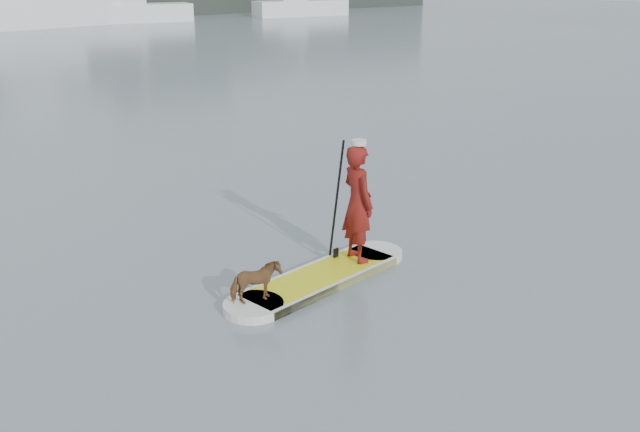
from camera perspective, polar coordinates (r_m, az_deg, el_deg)
ground at (r=12.10m, az=12.47°, el=-1.64°), size 140.00×140.00×0.00m
paddleboard at (r=10.16m, az=-0.00°, el=-5.00°), size 3.25×1.28×0.12m
paddler at (r=10.36m, az=3.03°, el=1.02°), size 0.49×0.68×1.75m
white_cap at (r=10.11m, az=3.12°, el=5.91°), size 0.22×0.22×0.07m
dog at (r=9.28m, az=-5.17°, el=-5.31°), size 0.69×0.40×0.55m
paddle at (r=10.47m, az=1.31°, el=0.11°), size 0.10×0.30×2.00m
sailboat_e at (r=57.47m, az=-14.24°, el=15.59°), size 7.81×3.51×10.92m
sailboat_f at (r=62.31m, az=-1.62°, el=16.44°), size 8.18×3.48×11.86m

